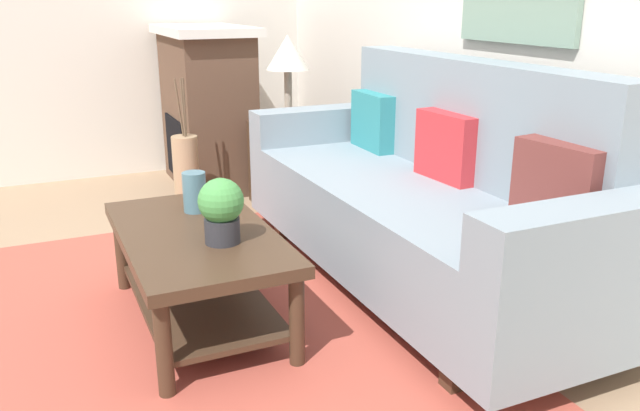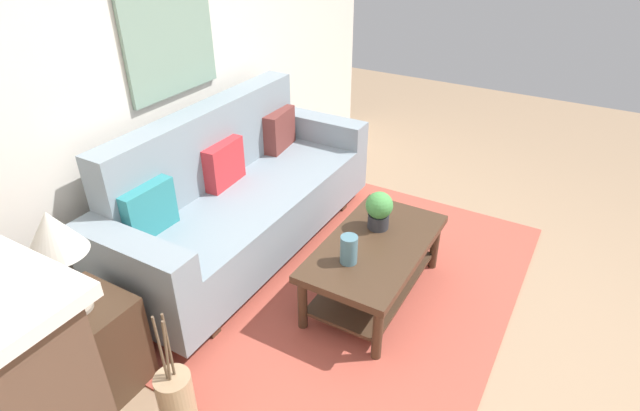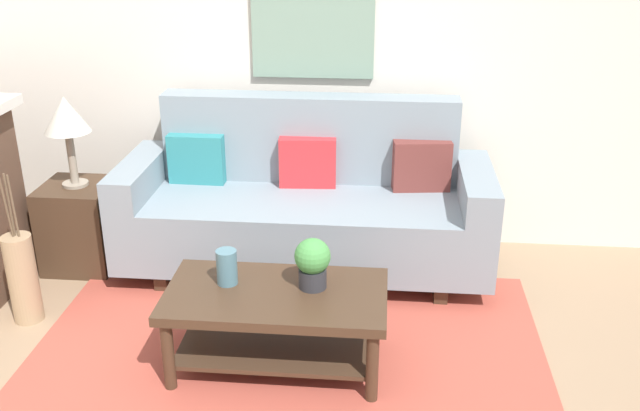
# 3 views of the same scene
# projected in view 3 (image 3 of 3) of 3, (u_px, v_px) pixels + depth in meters

# --- Properties ---
(wall_back) EXTENTS (5.49, 0.10, 2.70)m
(wall_back) POSITION_uv_depth(u_px,v_px,m) (316.00, 44.00, 4.69)
(wall_back) COLOR silver
(wall_back) RESTS_ON ground_plane
(area_rug) EXTENTS (2.70, 1.89, 0.01)m
(area_rug) POSITION_uv_depth(u_px,v_px,m) (287.00, 355.00, 3.79)
(area_rug) COLOR #B24C3D
(area_rug) RESTS_ON ground_plane
(couch) EXTENTS (2.30, 0.84, 1.08)m
(couch) POSITION_uv_depth(u_px,v_px,m) (306.00, 206.00, 4.56)
(couch) COLOR gray
(couch) RESTS_ON ground_plane
(throw_pillow_teal) EXTENTS (0.36, 0.13, 0.32)m
(throw_pillow_teal) POSITION_uv_depth(u_px,v_px,m) (197.00, 159.00, 4.64)
(throw_pillow_teal) COLOR teal
(throw_pillow_teal) RESTS_ON couch
(throw_pillow_crimson) EXTENTS (0.37, 0.14, 0.32)m
(throw_pillow_crimson) POSITION_uv_depth(u_px,v_px,m) (308.00, 162.00, 4.58)
(throw_pillow_crimson) COLOR red
(throw_pillow_crimson) RESTS_ON couch
(throw_pillow_maroon) EXTENTS (0.37, 0.16, 0.32)m
(throw_pillow_maroon) POSITION_uv_depth(u_px,v_px,m) (422.00, 166.00, 4.51)
(throw_pillow_maroon) COLOR brown
(throw_pillow_maroon) RESTS_ON couch
(coffee_table) EXTENTS (1.10, 0.60, 0.43)m
(coffee_table) POSITION_uv_depth(u_px,v_px,m) (276.00, 312.00, 3.60)
(coffee_table) COLOR #422D1E
(coffee_table) RESTS_ON ground_plane
(tabletop_vase) EXTENTS (0.10, 0.10, 0.18)m
(tabletop_vase) POSITION_uv_depth(u_px,v_px,m) (227.00, 267.00, 3.60)
(tabletop_vase) COLOR slate
(tabletop_vase) RESTS_ON coffee_table
(potted_plant_tabletop) EXTENTS (0.18, 0.18, 0.26)m
(potted_plant_tabletop) POSITION_uv_depth(u_px,v_px,m) (313.00, 262.00, 3.54)
(potted_plant_tabletop) COLOR #2D2D33
(potted_plant_tabletop) RESTS_ON coffee_table
(side_table) EXTENTS (0.44, 0.44, 0.56)m
(side_table) POSITION_uv_depth(u_px,v_px,m) (81.00, 226.00, 4.64)
(side_table) COLOR #422D1E
(side_table) RESTS_ON ground_plane
(table_lamp) EXTENTS (0.28, 0.28, 0.57)m
(table_lamp) POSITION_uv_depth(u_px,v_px,m) (66.00, 119.00, 4.36)
(table_lamp) COLOR gray
(table_lamp) RESTS_ON side_table
(floor_vase) EXTENTS (0.16, 0.16, 0.52)m
(floor_vase) POSITION_uv_depth(u_px,v_px,m) (23.00, 279.00, 4.02)
(floor_vase) COLOR tan
(floor_vase) RESTS_ON ground_plane
(floor_vase_branch_a) EXTENTS (0.01, 0.02, 0.36)m
(floor_vase_branch_a) POSITION_uv_depth(u_px,v_px,m) (13.00, 206.00, 3.85)
(floor_vase_branch_a) COLOR brown
(floor_vase_branch_a) RESTS_ON floor_vase
(floor_vase_branch_b) EXTENTS (0.02, 0.01, 0.36)m
(floor_vase_branch_b) POSITION_uv_depth(u_px,v_px,m) (9.00, 205.00, 3.87)
(floor_vase_branch_b) COLOR brown
(floor_vase_branch_b) RESTS_ON floor_vase
(floor_vase_branch_c) EXTENTS (0.01, 0.05, 0.36)m
(floor_vase_branch_c) POSITION_uv_depth(u_px,v_px,m) (6.00, 207.00, 3.84)
(floor_vase_branch_c) COLOR brown
(floor_vase_branch_c) RESTS_ON floor_vase
(framed_painting) EXTENTS (0.79, 0.03, 0.78)m
(framed_painting) POSITION_uv_depth(u_px,v_px,m) (313.00, 16.00, 4.55)
(framed_painting) COLOR gray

